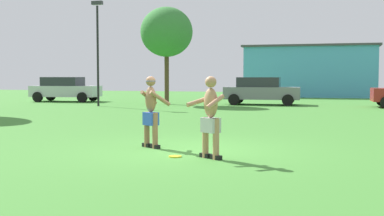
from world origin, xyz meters
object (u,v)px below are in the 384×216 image
Objects in this scene: car_silver_mid_lot at (65,89)px; car_gray_far_end at (261,90)px; player_with_cap at (151,109)px; frisbee at (175,156)px; tree_left_field at (167,32)px; lamp_post at (98,42)px; player_in_gray at (210,115)px.

car_silver_mid_lot and car_gray_far_end have the same top height.
car_gray_far_end is at bearing 90.34° from player_with_cap.
tree_left_field is at bearing 109.60° from frisbee.
player_with_cap reaches higher than car_silver_mid_lot.
car_silver_mid_lot is at bearing 125.40° from player_with_cap.
car_silver_mid_lot is at bearing 171.61° from tree_left_field.
lamp_post is at bearing 121.75° from frisbee.
tree_left_field reaches higher than player_with_cap.
player_in_gray is at bearing -56.25° from lamp_post.
tree_left_field is at bearing 111.69° from player_in_gray.
player_with_cap is at bearing 146.86° from player_in_gray.
player_in_gray is 19.72m from tree_left_field.
player_in_gray is 0.29× the size of lamp_post.
player_in_gray is 0.38× the size of car_gray_far_end.
car_gray_far_end is 6.44m from tree_left_field.
tree_left_field is (-7.18, 18.06, 3.31)m from player_in_gray.
frisbee is 19.27m from car_gray_far_end.
lamp_post is at bearing 123.75° from player_in_gray.
frisbee is (0.95, -1.12, -0.90)m from player_with_cap.
tree_left_field is (-6.43, 18.07, 4.18)m from frisbee.
car_silver_mid_lot is (-12.82, 18.03, -0.09)m from player_with_cap.
player_with_cap is at bearing 130.46° from frisbee.
lamp_post is (-10.18, 15.24, 2.63)m from player_in_gray.
car_silver_mid_lot is 8.14m from tree_left_field.
lamp_post reaches higher than car_silver_mid_lot.
frisbee is 18.26m from lamp_post.
lamp_post is at bearing -136.72° from tree_left_field.
player_in_gray reaches higher than car_silver_mid_lot.
frisbee is 0.05× the size of tree_left_field.
car_gray_far_end is at bearing 95.38° from player_in_gray.
player_in_gray is 18.51m from lamp_post.
car_gray_far_end is 0.77× the size of lamp_post.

